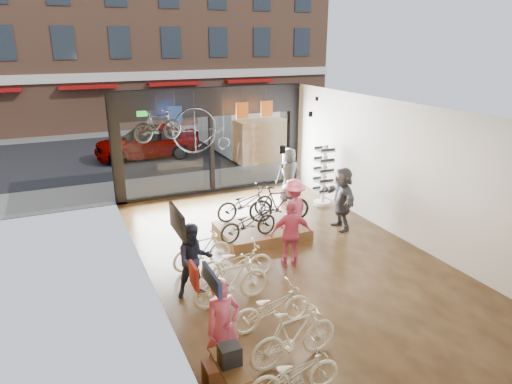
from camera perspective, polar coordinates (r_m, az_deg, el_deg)
ground_plane at (r=11.96m, az=4.07°, el=-8.27°), size 7.00×12.00×0.04m
ceiling at (r=10.79m, az=4.54°, el=10.25°), size 7.00×12.00×0.04m
wall_left at (r=10.12m, az=-13.56°, el=-2.03°), size 0.04×12.00×3.80m
wall_right at (r=13.21m, az=17.88°, el=2.42°), size 0.04×12.00×3.80m
wall_back at (r=7.03m, az=28.89°, el=-13.52°), size 7.00×0.04×3.80m
storefront at (r=16.57m, az=-5.63°, el=6.37°), size 7.00×0.26×3.80m
exit_sign at (r=15.67m, az=-14.07°, el=9.49°), size 0.35×0.06×0.18m
street_road at (r=25.48m, az=-12.07°, el=5.94°), size 30.00×18.00×0.02m
sidewalk_near at (r=18.14m, az=-6.67°, el=1.39°), size 30.00×2.40×0.12m
sidewalk_far at (r=29.31m, az=-13.81°, el=7.57°), size 30.00×2.00×0.12m
opposite_building at (r=31.34m, az=-15.77°, el=20.87°), size 26.00×5.00×14.00m
street_car at (r=22.21m, az=-13.43°, el=6.21°), size 4.82×1.94×1.64m
box_truck at (r=22.41m, az=-1.57°, el=8.40°), size 2.42×7.25×2.86m
floor_bike_0 at (r=7.69m, az=4.86°, el=-21.68°), size 1.57×0.63×0.81m
floor_bike_1 at (r=8.25m, az=4.79°, el=-17.48°), size 1.76×0.60×1.04m
floor_bike_2 at (r=9.12m, az=1.99°, el=-14.21°), size 1.66×0.60×0.86m
floor_bike_3 at (r=9.82m, az=-3.09°, el=-11.07°), size 1.75×0.57×1.04m
floor_bike_4 at (r=10.74m, az=-2.42°, el=-8.73°), size 1.77×0.81×0.90m
floor_bike_5 at (r=11.30m, az=-6.74°, el=-7.31°), size 1.57×0.59×0.92m
display_platform at (r=13.13m, az=0.67°, el=-4.87°), size 2.40×1.80×0.30m
display_bike_left at (r=12.10m, az=-0.96°, el=-3.89°), size 1.78×0.85×0.90m
display_bike_mid at (r=13.23m, az=2.93°, el=-1.49°), size 1.86×0.92×1.08m
display_bike_right at (r=13.44m, az=-1.32°, el=-1.39°), size 1.90×0.81×0.97m
customer_0 at (r=7.84m, az=-4.15°, el=-16.47°), size 0.70×0.52×1.75m
customer_1 at (r=10.02m, az=-7.69°, el=-8.47°), size 0.82×0.64×1.69m
customer_2 at (r=11.21m, az=4.42°, el=-5.20°), size 1.09×0.68×1.72m
customer_3 at (r=12.55m, az=4.66°, el=-2.37°), size 1.34×1.21×1.80m
customer_4 at (r=15.89m, az=4.10°, el=2.24°), size 0.92×0.62×1.84m
customer_5 at (r=13.60m, az=10.68°, el=-0.79°), size 0.76×1.80×1.88m
sunglasses_rack at (r=15.48m, az=8.42°, el=1.99°), size 0.62×0.52×2.02m
wall_merch at (r=7.35m, az=-6.57°, el=-15.16°), size 0.40×2.40×2.60m
penny_farthing at (r=15.23m, az=-6.48°, el=7.57°), size 1.89×0.06×1.51m
hung_bike at (r=14.08m, az=-12.19°, el=8.14°), size 1.64×0.87×0.95m
jersey_left at (r=15.20m, az=-10.08°, el=9.49°), size 0.45×0.03×0.55m
jersey_mid at (r=15.93m, az=-1.74°, el=10.17°), size 0.45×0.03×0.55m
jersey_right at (r=16.31m, az=1.36°, el=10.36°), size 0.45×0.03×0.55m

